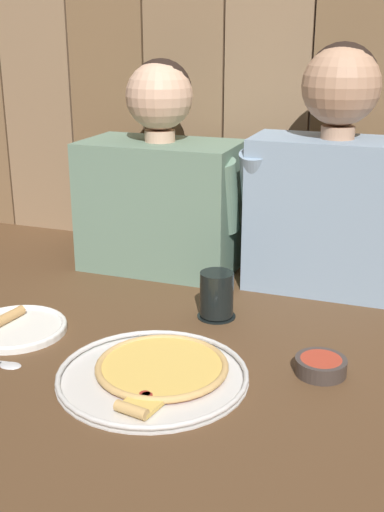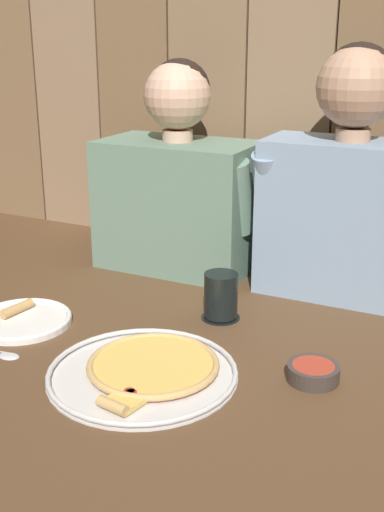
{
  "view_description": "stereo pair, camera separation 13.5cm",
  "coord_description": "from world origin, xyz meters",
  "px_view_note": "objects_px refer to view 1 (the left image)",
  "views": [
    {
      "loc": [
        0.43,
        -1.1,
        0.62
      ],
      "look_at": [
        -0.0,
        0.1,
        0.18
      ],
      "focal_mm": 45.55,
      "sensor_mm": 36.0,
      "label": 1
    },
    {
      "loc": [
        0.56,
        -1.04,
        0.62
      ],
      "look_at": [
        -0.0,
        0.1,
        0.18
      ],
      "focal_mm": 45.55,
      "sensor_mm": 36.0,
      "label": 2
    }
  ],
  "objects_px": {
    "pizza_tray": "(155,372)",
    "drinking_glass": "(217,295)",
    "dinner_plate": "(16,328)",
    "diner_right": "(334,182)",
    "diner_left": "(161,183)",
    "dipping_bowl": "(321,365)"
  },
  "relations": [
    {
      "from": "dinner_plate",
      "to": "dipping_bowl",
      "type": "bearing_deg",
      "value": 3.86
    },
    {
      "from": "pizza_tray",
      "to": "diner_right",
      "type": "height_order",
      "value": "diner_right"
    },
    {
      "from": "pizza_tray",
      "to": "diner_left",
      "type": "relative_size",
      "value": 0.65
    },
    {
      "from": "dipping_bowl",
      "to": "diner_right",
      "type": "bearing_deg",
      "value": 97.48
    },
    {
      "from": "diner_left",
      "to": "diner_right",
      "type": "xyz_separation_m",
      "value": [
        0.46,
        0.0,
        0.04
      ]
    },
    {
      "from": "dinner_plate",
      "to": "diner_right",
      "type": "xyz_separation_m",
      "value": [
        0.6,
        0.5,
        0.27
      ]
    },
    {
      "from": "pizza_tray",
      "to": "drinking_glass",
      "type": "distance_m",
      "value": 0.3
    },
    {
      "from": "dipping_bowl",
      "to": "diner_left",
      "type": "height_order",
      "value": "diner_left"
    },
    {
      "from": "dinner_plate",
      "to": "pizza_tray",
      "type": "bearing_deg",
      "value": -11.69
    },
    {
      "from": "dinner_plate",
      "to": "drinking_glass",
      "type": "bearing_deg",
      "value": 29.96
    },
    {
      "from": "pizza_tray",
      "to": "dipping_bowl",
      "type": "bearing_deg",
      "value": 22.18
    },
    {
      "from": "diner_right",
      "to": "diner_left",
      "type": "bearing_deg",
      "value": -179.99
    },
    {
      "from": "dinner_plate",
      "to": "drinking_glass",
      "type": "distance_m",
      "value": 0.45
    },
    {
      "from": "pizza_tray",
      "to": "dipping_bowl",
      "type": "distance_m",
      "value": 0.32
    },
    {
      "from": "diner_left",
      "to": "drinking_glass",
      "type": "bearing_deg",
      "value": -47.54
    },
    {
      "from": "pizza_tray",
      "to": "diner_left",
      "type": "distance_m",
      "value": 0.65
    },
    {
      "from": "diner_left",
      "to": "pizza_tray",
      "type": "bearing_deg",
      "value": -68.62
    },
    {
      "from": "drinking_glass",
      "to": "dipping_bowl",
      "type": "distance_m",
      "value": 0.33
    },
    {
      "from": "diner_left",
      "to": "dipping_bowl",
      "type": "bearing_deg",
      "value": -41.12
    },
    {
      "from": "dinner_plate",
      "to": "diner_right",
      "type": "relative_size",
      "value": 0.37
    },
    {
      "from": "dinner_plate",
      "to": "dipping_bowl",
      "type": "xyz_separation_m",
      "value": [
        0.66,
        0.04,
        0.01
      ]
    },
    {
      "from": "pizza_tray",
      "to": "dinner_plate",
      "type": "bearing_deg",
      "value": 168.31
    }
  ]
}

